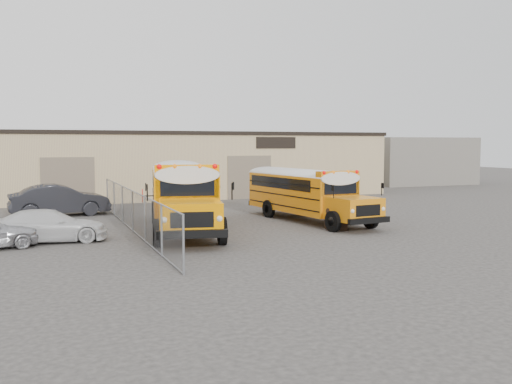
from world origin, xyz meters
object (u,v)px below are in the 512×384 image
object	(u,v)px
school_bus_left	(176,181)
car_white	(49,226)
school_bus_right	(254,184)
car_dark	(60,200)
tarp_bundle	(336,214)

from	to	relation	value
school_bus_left	car_white	distance (m)	10.25
school_bus_right	car_white	bearing A→B (deg)	-147.05
school_bus_left	car_dark	distance (m)	6.22
car_white	school_bus_right	bearing A→B (deg)	-53.11
school_bus_left	school_bus_right	world-z (taller)	school_bus_left
school_bus_right	car_white	xyz separation A→B (m)	(-11.39, -7.38, -0.88)
school_bus_left	car_dark	xyz separation A→B (m)	(-6.10, 0.83, -0.92)
school_bus_right	car_white	world-z (taller)	school_bus_right
school_bus_right	tarp_bundle	distance (m)	8.68
car_dark	school_bus_left	bearing A→B (deg)	-102.71
school_bus_left	tarp_bundle	size ratio (longest dim) A/B	8.06
car_white	car_dark	bearing A→B (deg)	-1.11
school_bus_left	school_bus_right	bearing A→B (deg)	-2.17
school_bus_left	car_dark	world-z (taller)	school_bus_left
car_white	car_dark	world-z (taller)	car_dark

